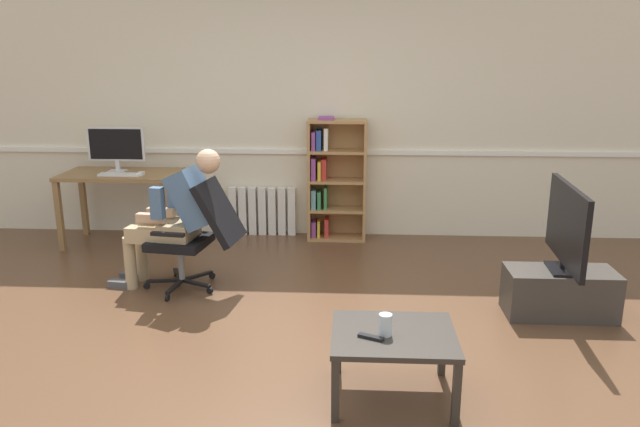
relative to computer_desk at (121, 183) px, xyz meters
The scene contains 15 objects.
ground_plane 2.99m from the computer_desk, 47.37° to the right, with size 18.00×18.00×0.00m, color brown.
back_wall 2.16m from the computer_desk, 14.17° to the left, with size 12.00×0.13×2.70m.
computer_desk is the anchor object (origin of this frame).
imac_monitor 0.39m from the computer_desk, 124.97° to the left, with size 0.59×0.14×0.46m.
keyboard 0.19m from the computer_desk, 72.34° to the right, with size 0.42×0.12×0.02m, color white.
computer_mouse 0.31m from the computer_desk, 25.44° to the right, with size 0.06×0.10×0.03m, color white.
bookshelf 2.20m from the computer_desk, ahead, with size 0.62×0.29×1.31m.
radiator 1.50m from the computer_desk, 15.54° to the left, with size 0.73×0.08×0.53m.
office_chair 1.66m from the computer_desk, 48.33° to the right, with size 0.88×0.62×0.95m.
person_seated 1.52m from the computer_desk, 52.90° to the right, with size 1.03×0.45×1.21m.
tv_stand 4.32m from the computer_desk, 22.05° to the right, with size 0.81×0.37×0.36m.
tv_screen 4.30m from the computer_desk, 22.05° to the right, with size 0.22×0.98×0.66m.
coffee_table 3.88m from the computer_desk, 47.09° to the right, with size 0.71×0.60×0.41m.
drinking_glass 3.87m from the computer_desk, 47.98° to the right, with size 0.08×0.08×0.13m, color silver.
spare_remote 3.85m from the computer_desk, 49.38° to the right, with size 0.04×0.15×0.02m, color black.
Camera 1 is at (0.41, -3.92, 1.98)m, focal length 34.35 mm.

